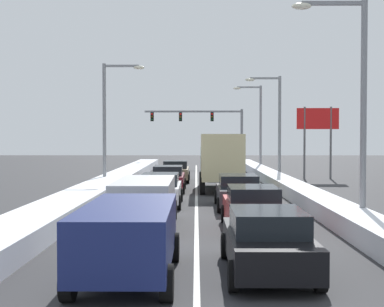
{
  "coord_description": "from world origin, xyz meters",
  "views": [
    {
      "loc": [
        -0.01,
        -5.97,
        3.19
      ],
      "look_at": [
        -0.38,
        41.03,
        1.76
      ],
      "focal_mm": 50.35,
      "sensor_mm": 36.0,
      "label": 1
    }
  ],
  "objects_px": {
    "suv_navy_center_lane_nearest": "(128,234)",
    "suv_silver_center_lane_second": "(145,198)",
    "street_lamp_right_far": "(257,120)",
    "street_lamp_right_mid": "(274,118)",
    "sedan_charcoal_right_lane_third": "(238,191)",
    "box_truck_right_lane_fourth": "(221,159)",
    "sedan_red_right_lane_second": "(253,208)",
    "sedan_gray_right_lane_fifth": "(222,169)",
    "sedan_tan_center_lane_fifth": "(176,171)",
    "roadside_sign_right": "(318,126)",
    "sedan_black_right_lane_nearest": "(267,241)",
    "street_lamp_right_near": "(353,91)",
    "sedan_maroon_center_lane_fourth": "(168,178)",
    "traffic_light_gantry": "(207,123)",
    "street_lamp_left_mid": "(110,113)",
    "sedan_white_center_lane_third": "(160,189)"
  },
  "relations": [
    {
      "from": "sedan_black_right_lane_nearest",
      "to": "street_lamp_left_mid",
      "type": "bearing_deg",
      "value": 108.26
    },
    {
      "from": "sedan_tan_center_lane_fifth",
      "to": "roadside_sign_right",
      "type": "height_order",
      "value": "roadside_sign_right"
    },
    {
      "from": "sedan_black_right_lane_nearest",
      "to": "street_lamp_right_far",
      "type": "height_order",
      "value": "street_lamp_right_far"
    },
    {
      "from": "suv_navy_center_lane_nearest",
      "to": "suv_silver_center_lane_second",
      "type": "relative_size",
      "value": 1.0
    },
    {
      "from": "suv_navy_center_lane_nearest",
      "to": "street_lamp_left_mid",
      "type": "bearing_deg",
      "value": 100.1
    },
    {
      "from": "sedan_gray_right_lane_fifth",
      "to": "street_lamp_right_far",
      "type": "height_order",
      "value": "street_lamp_right_far"
    },
    {
      "from": "sedan_white_center_lane_third",
      "to": "sedan_tan_center_lane_fifth",
      "type": "bearing_deg",
      "value": 89.16
    },
    {
      "from": "box_truck_right_lane_fourth",
      "to": "street_lamp_right_mid",
      "type": "height_order",
      "value": "street_lamp_right_mid"
    },
    {
      "from": "suv_silver_center_lane_second",
      "to": "street_lamp_right_near",
      "type": "relative_size",
      "value": 0.61
    },
    {
      "from": "box_truck_right_lane_fourth",
      "to": "sedan_tan_center_lane_fifth",
      "type": "bearing_deg",
      "value": 115.65
    },
    {
      "from": "suv_navy_center_lane_nearest",
      "to": "sedan_black_right_lane_nearest",
      "type": "bearing_deg",
      "value": 8.93
    },
    {
      "from": "sedan_red_right_lane_second",
      "to": "sedan_gray_right_lane_fifth",
      "type": "height_order",
      "value": "same"
    },
    {
      "from": "traffic_light_gantry",
      "to": "street_lamp_right_far",
      "type": "relative_size",
      "value": 1.33
    },
    {
      "from": "sedan_tan_center_lane_fifth",
      "to": "sedan_gray_right_lane_fifth",
      "type": "bearing_deg",
      "value": 37.04
    },
    {
      "from": "suv_navy_center_lane_nearest",
      "to": "sedan_red_right_lane_second",
      "type": "bearing_deg",
      "value": 61.63
    },
    {
      "from": "sedan_gray_right_lane_fifth",
      "to": "sedan_tan_center_lane_fifth",
      "type": "xyz_separation_m",
      "value": [
        -3.41,
        -2.57,
        0.0
      ]
    },
    {
      "from": "traffic_light_gantry",
      "to": "sedan_gray_right_lane_fifth",
      "type": "bearing_deg",
      "value": -87.48
    },
    {
      "from": "sedan_white_center_lane_third",
      "to": "sedan_maroon_center_lane_fourth",
      "type": "relative_size",
      "value": 1.0
    },
    {
      "from": "box_truck_right_lane_fourth",
      "to": "street_lamp_left_mid",
      "type": "bearing_deg",
      "value": 165.48
    },
    {
      "from": "street_lamp_right_near",
      "to": "street_lamp_right_mid",
      "type": "height_order",
      "value": "street_lamp_right_near"
    },
    {
      "from": "street_lamp_right_mid",
      "to": "sedan_charcoal_right_lane_third",
      "type": "bearing_deg",
      "value": -103.95
    },
    {
      "from": "sedan_maroon_center_lane_fourth",
      "to": "traffic_light_gantry",
      "type": "xyz_separation_m",
      "value": [
        2.83,
        26.44,
        3.96
      ]
    },
    {
      "from": "suv_silver_center_lane_second",
      "to": "street_lamp_right_far",
      "type": "height_order",
      "value": "street_lamp_right_far"
    },
    {
      "from": "sedan_charcoal_right_lane_third",
      "to": "street_lamp_right_mid",
      "type": "bearing_deg",
      "value": 76.05
    },
    {
      "from": "box_truck_right_lane_fourth",
      "to": "sedan_gray_right_lane_fifth",
      "type": "relative_size",
      "value": 1.6
    },
    {
      "from": "traffic_light_gantry",
      "to": "street_lamp_right_mid",
      "type": "height_order",
      "value": "street_lamp_right_mid"
    },
    {
      "from": "sedan_charcoal_right_lane_third",
      "to": "sedan_white_center_lane_third",
      "type": "bearing_deg",
      "value": 166.0
    },
    {
      "from": "sedan_charcoal_right_lane_third",
      "to": "street_lamp_right_near",
      "type": "bearing_deg",
      "value": -54.34
    },
    {
      "from": "sedan_charcoal_right_lane_third",
      "to": "sedan_gray_right_lane_fifth",
      "type": "relative_size",
      "value": 1.0
    },
    {
      "from": "sedan_red_right_lane_second",
      "to": "roadside_sign_right",
      "type": "xyz_separation_m",
      "value": [
        7.33,
        22.66,
        3.25
      ]
    },
    {
      "from": "street_lamp_right_near",
      "to": "street_lamp_right_far",
      "type": "bearing_deg",
      "value": 89.79
    },
    {
      "from": "sedan_black_right_lane_nearest",
      "to": "street_lamp_right_near",
      "type": "height_order",
      "value": "street_lamp_right_near"
    },
    {
      "from": "sedan_gray_right_lane_fifth",
      "to": "street_lamp_left_mid",
      "type": "bearing_deg",
      "value": -136.89
    },
    {
      "from": "sedan_white_center_lane_third",
      "to": "street_lamp_right_near",
      "type": "distance_m",
      "value": 10.17
    },
    {
      "from": "street_lamp_right_far",
      "to": "sedan_gray_right_lane_fifth",
      "type": "bearing_deg",
      "value": -111.7
    },
    {
      "from": "sedan_charcoal_right_lane_third",
      "to": "sedan_gray_right_lane_fifth",
      "type": "xyz_separation_m",
      "value": [
        0.07,
        16.85,
        0.0
      ]
    },
    {
      "from": "box_truck_right_lane_fourth",
      "to": "sedan_charcoal_right_lane_third",
      "type": "bearing_deg",
      "value": -87.18
    },
    {
      "from": "box_truck_right_lane_fourth",
      "to": "street_lamp_right_near",
      "type": "bearing_deg",
      "value": -73.0
    },
    {
      "from": "traffic_light_gantry",
      "to": "roadside_sign_right",
      "type": "distance_m",
      "value": 18.75
    },
    {
      "from": "sedan_white_center_lane_third",
      "to": "sedan_red_right_lane_second",
      "type": "bearing_deg",
      "value": -61.24
    },
    {
      "from": "sedan_tan_center_lane_fifth",
      "to": "traffic_light_gantry",
      "type": "bearing_deg",
      "value": 82.29
    },
    {
      "from": "sedan_red_right_lane_second",
      "to": "roadside_sign_right",
      "type": "bearing_deg",
      "value": 72.09
    },
    {
      "from": "suv_navy_center_lane_nearest",
      "to": "suv_silver_center_lane_second",
      "type": "height_order",
      "value": "same"
    },
    {
      "from": "traffic_light_gantry",
      "to": "sedan_red_right_lane_second",
      "type": "bearing_deg",
      "value": -88.93
    },
    {
      "from": "box_truck_right_lane_fourth",
      "to": "street_lamp_right_near",
      "type": "height_order",
      "value": "street_lamp_right_near"
    },
    {
      "from": "suv_navy_center_lane_nearest",
      "to": "sedan_tan_center_lane_fifth",
      "type": "xyz_separation_m",
      "value": [
        0.05,
        26.34,
        -0.25
      ]
    },
    {
      "from": "sedan_white_center_lane_third",
      "to": "street_lamp_right_mid",
      "type": "relative_size",
      "value": 0.59
    },
    {
      "from": "street_lamp_right_far",
      "to": "street_lamp_left_mid",
      "type": "relative_size",
      "value": 1.02
    },
    {
      "from": "suv_silver_center_lane_second",
      "to": "street_lamp_right_mid",
      "type": "xyz_separation_m",
      "value": [
        7.62,
        20.7,
        3.61
      ]
    },
    {
      "from": "sedan_black_right_lane_nearest",
      "to": "street_lamp_left_mid",
      "type": "height_order",
      "value": "street_lamp_left_mid"
    }
  ]
}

